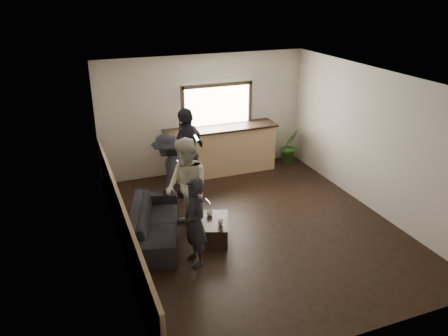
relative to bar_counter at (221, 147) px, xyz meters
name	(u,v)px	position (x,y,z in m)	size (l,w,h in m)	color
ground	(256,227)	(-0.30, -2.70, -0.64)	(5.00, 6.00, 0.01)	black
room_shell	(219,160)	(-1.04, -2.70, 0.83)	(5.01, 6.01, 2.80)	silver
bar_counter	(221,147)	(0.00, 0.00, 0.00)	(2.70, 0.68, 2.13)	tan
sofa	(155,222)	(-2.16, -2.37, -0.34)	(2.08, 0.81, 0.61)	black
coffee_table	(215,229)	(-1.15, -2.78, -0.46)	(0.44, 0.79, 0.35)	black
cup_a	(210,213)	(-1.19, -2.57, -0.24)	(0.11, 0.11, 0.09)	silver
cup_b	(221,222)	(-1.12, -2.95, -0.24)	(0.10, 0.10, 0.10)	silver
potted_plant	(290,146)	(1.85, -0.05, -0.19)	(0.50, 0.40, 0.90)	#2D6623
person_a	(195,223)	(-1.71, -3.38, 0.11)	(0.48, 0.59, 1.50)	black
person_b	(187,187)	(-1.55, -2.39, 0.26)	(0.80, 0.97, 1.80)	beige
person_c	(168,173)	(-1.64, -1.40, 0.16)	(0.89, 1.17, 1.60)	black
person_d	(188,153)	(-1.09, -0.91, 0.33)	(1.16, 1.12, 1.94)	black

